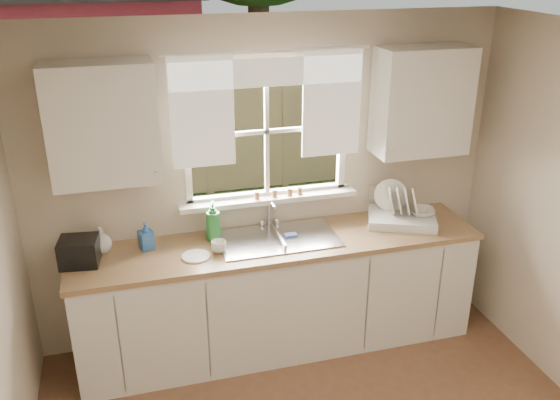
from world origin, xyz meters
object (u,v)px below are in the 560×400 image
object	(u,v)px
dish_rack	(401,214)
cup	(219,247)
black_appliance	(79,252)
soap_bottle_a	(213,221)

from	to	relation	value
dish_rack	cup	distance (m)	1.48
dish_rack	black_appliance	world-z (taller)	dish_rack
dish_rack	cup	world-z (taller)	dish_rack
dish_rack	black_appliance	xyz separation A→B (m)	(-2.42, -0.02, 0.03)
dish_rack	black_appliance	distance (m)	2.42
soap_bottle_a	black_appliance	world-z (taller)	soap_bottle_a
cup	black_appliance	xyz separation A→B (m)	(-0.94, 0.09, 0.05)
dish_rack	soap_bottle_a	distance (m)	1.48
soap_bottle_a	black_appliance	bearing A→B (deg)	-154.59
soap_bottle_a	cup	xyz separation A→B (m)	(0.00, -0.20, -0.11)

